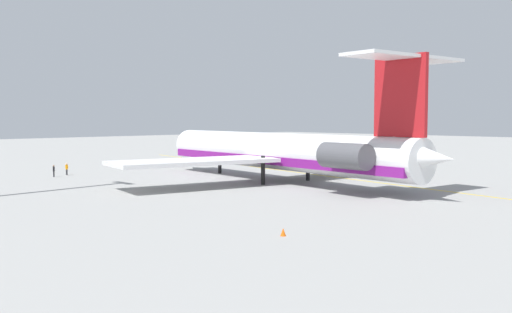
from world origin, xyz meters
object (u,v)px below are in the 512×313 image
(ground_crew_starboard, at_px, (302,156))
(ground_crew_near_tail, at_px, (54,169))
(ground_crew_portside, at_px, (282,156))
(ground_crew_near_nose, at_px, (67,167))
(safety_cone_tail, at_px, (283,232))
(safety_cone_wingtip, at_px, (260,161))
(main_jetliner, at_px, (286,151))

(ground_crew_starboard, bearing_deg, ground_crew_near_tail, 156.27)
(ground_crew_portside, height_order, ground_crew_starboard, ground_crew_starboard)
(ground_crew_near_nose, height_order, ground_crew_starboard, ground_crew_starboard)
(ground_crew_near_tail, height_order, safety_cone_tail, ground_crew_near_tail)
(ground_crew_near_nose, distance_m, safety_cone_wingtip, 34.94)
(main_jetliner, distance_m, safety_cone_tail, 32.44)
(main_jetliner, bearing_deg, safety_cone_tail, 138.79)
(ground_crew_near_nose, relative_size, safety_cone_wingtip, 3.15)
(ground_crew_near_nose, bearing_deg, ground_crew_starboard, 141.20)
(safety_cone_tail, bearing_deg, main_jetliner, -47.69)
(main_jetliner, height_order, safety_cone_wingtip, main_jetliner)
(ground_crew_starboard, height_order, safety_cone_tail, ground_crew_starboard)
(safety_cone_wingtip, xyz_separation_m, safety_cone_tail, (-45.77, 43.25, 0.00))
(ground_crew_portside, relative_size, safety_cone_tail, 3.15)
(ground_crew_near_tail, bearing_deg, ground_crew_starboard, -131.70)
(ground_crew_near_nose, relative_size, ground_crew_portside, 1.00)
(main_jetliner, bearing_deg, ground_crew_starboard, -46.23)
(ground_crew_near_tail, relative_size, ground_crew_portside, 0.95)
(ground_crew_near_tail, bearing_deg, safety_cone_tail, 140.03)
(ground_crew_near_nose, xyz_separation_m, ground_crew_starboard, (-7.91, -40.94, 0.06))
(ground_crew_portside, bearing_deg, ground_crew_near_nose, -23.96)
(ground_crew_starboard, distance_m, safety_cone_tail, 64.32)
(ground_crew_near_nose, bearing_deg, ground_crew_portside, 144.04)
(ground_crew_starboard, bearing_deg, safety_cone_wingtip, 128.50)
(ground_crew_starboard, relative_size, safety_cone_wingtip, 3.31)
(main_jetliner, bearing_deg, safety_cone_wingtip, -32.39)
(ground_crew_near_tail, bearing_deg, ground_crew_portside, -128.86)
(ground_crew_near_nose, height_order, safety_cone_tail, ground_crew_near_nose)
(main_jetliner, xyz_separation_m, ground_crew_near_nose, (27.37, 15.37, -2.79))
(ground_crew_near_tail, distance_m, safety_cone_tail, 48.40)
(ground_crew_near_tail, relative_size, safety_cone_tail, 3.00)
(safety_cone_wingtip, height_order, safety_cone_tail, same)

